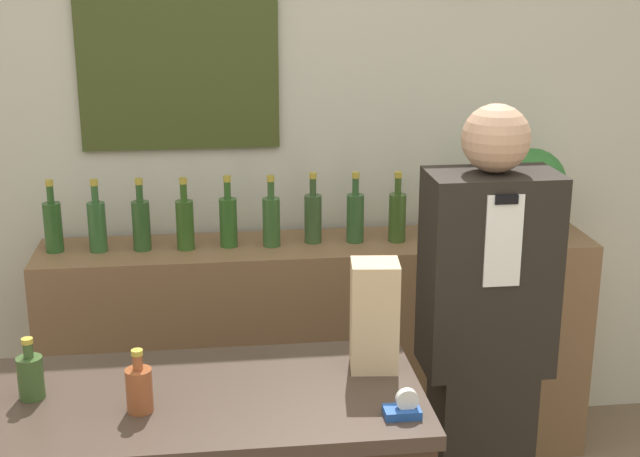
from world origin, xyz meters
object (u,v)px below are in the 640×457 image
(potted_plant, at_px, (531,188))
(paper_bag, at_px, (374,316))
(shopkeeper, at_px, (484,351))
(tape_dispenser, at_px, (404,408))

(potted_plant, relative_size, paper_bag, 1.16)
(shopkeeper, relative_size, paper_bag, 5.19)
(potted_plant, height_order, paper_bag, potted_plant)
(potted_plant, bearing_deg, paper_bag, -126.71)
(shopkeeper, relative_size, tape_dispenser, 17.71)
(tape_dispenser, bearing_deg, shopkeeper, 57.02)
(potted_plant, xyz_separation_m, tape_dispenser, (-0.83, -1.42, -0.18))
(paper_bag, distance_m, tape_dispenser, 0.31)
(paper_bag, bearing_deg, tape_dispenser, -85.07)
(potted_plant, distance_m, tape_dispenser, 1.66)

